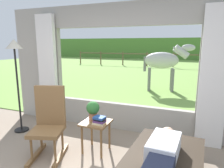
{
  "coord_description": "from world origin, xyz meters",
  "views": [
    {
      "loc": [
        1.34,
        -1.6,
        1.78
      ],
      "look_at": [
        0.0,
        1.8,
        1.05
      ],
      "focal_mm": 32.64,
      "sensor_mm": 36.0,
      "label": 1
    }
  ],
  "objects_px": {
    "book_stack": "(99,120)",
    "pasture_tree": "(218,56)",
    "potted_plant": "(93,109)",
    "horse": "(164,61)",
    "rocking_chair": "(49,122)",
    "reclining_person": "(162,156)",
    "side_table": "(96,127)",
    "floor_lamp_left": "(15,58)"
  },
  "relations": [
    {
      "from": "book_stack",
      "to": "pasture_tree",
      "type": "xyz_separation_m",
      "value": [
        2.29,
        6.76,
        0.69
      ]
    },
    {
      "from": "potted_plant",
      "to": "horse",
      "type": "relative_size",
      "value": 0.18
    },
    {
      "from": "rocking_chair",
      "to": "horse",
      "type": "xyz_separation_m",
      "value": [
        1.07,
        5.23,
        0.61
      ]
    },
    {
      "from": "reclining_person",
      "to": "potted_plant",
      "type": "bearing_deg",
      "value": 153.29
    },
    {
      "from": "book_stack",
      "to": "rocking_chair",
      "type": "bearing_deg",
      "value": -158.99
    },
    {
      "from": "pasture_tree",
      "to": "side_table",
      "type": "bearing_deg",
      "value": -109.56
    },
    {
      "from": "side_table",
      "to": "pasture_tree",
      "type": "height_order",
      "value": "pasture_tree"
    },
    {
      "from": "reclining_person",
      "to": "horse",
      "type": "relative_size",
      "value": 0.79
    },
    {
      "from": "reclining_person",
      "to": "horse",
      "type": "xyz_separation_m",
      "value": [
        -0.74,
        5.53,
        0.63
      ]
    },
    {
      "from": "rocking_chair",
      "to": "potted_plant",
      "type": "xyz_separation_m",
      "value": [
        0.58,
        0.41,
        0.16
      ]
    },
    {
      "from": "floor_lamp_left",
      "to": "pasture_tree",
      "type": "distance_m",
      "value": 7.76
    },
    {
      "from": "potted_plant",
      "to": "book_stack",
      "type": "height_order",
      "value": "potted_plant"
    },
    {
      "from": "potted_plant",
      "to": "horse",
      "type": "height_order",
      "value": "horse"
    },
    {
      "from": "pasture_tree",
      "to": "reclining_person",
      "type": "bearing_deg",
      "value": -99.49
    },
    {
      "from": "reclining_person",
      "to": "horse",
      "type": "height_order",
      "value": "horse"
    },
    {
      "from": "reclining_person",
      "to": "side_table",
      "type": "distance_m",
      "value": 1.33
    },
    {
      "from": "side_table",
      "to": "pasture_tree",
      "type": "bearing_deg",
      "value": 70.44
    },
    {
      "from": "side_table",
      "to": "floor_lamp_left",
      "type": "distance_m",
      "value": 2.11
    },
    {
      "from": "potted_plant",
      "to": "side_table",
      "type": "bearing_deg",
      "value": -36.87
    },
    {
      "from": "reclining_person",
      "to": "rocking_chair",
      "type": "distance_m",
      "value": 1.84
    },
    {
      "from": "pasture_tree",
      "to": "horse",
      "type": "bearing_deg",
      "value": -137.17
    },
    {
      "from": "book_stack",
      "to": "horse",
      "type": "relative_size",
      "value": 0.11
    },
    {
      "from": "side_table",
      "to": "potted_plant",
      "type": "relative_size",
      "value": 1.63
    },
    {
      "from": "rocking_chair",
      "to": "reclining_person",
      "type": "bearing_deg",
      "value": -27.43
    },
    {
      "from": "rocking_chair",
      "to": "book_stack",
      "type": "bearing_deg",
      "value": 3.08
    },
    {
      "from": "reclining_person",
      "to": "floor_lamp_left",
      "type": "bearing_deg",
      "value": 167.85
    },
    {
      "from": "potted_plant",
      "to": "horse",
      "type": "distance_m",
      "value": 4.86
    },
    {
      "from": "horse",
      "to": "pasture_tree",
      "type": "xyz_separation_m",
      "value": [
        1.97,
        1.82,
        0.11
      ]
    },
    {
      "from": "potted_plant",
      "to": "floor_lamp_left",
      "type": "relative_size",
      "value": 0.17
    },
    {
      "from": "reclining_person",
      "to": "potted_plant",
      "type": "height_order",
      "value": "potted_plant"
    },
    {
      "from": "floor_lamp_left",
      "to": "horse",
      "type": "height_order",
      "value": "floor_lamp_left"
    },
    {
      "from": "horse",
      "to": "pasture_tree",
      "type": "bearing_deg",
      "value": 121.65
    },
    {
      "from": "floor_lamp_left",
      "to": "pasture_tree",
      "type": "bearing_deg",
      "value": 57.34
    },
    {
      "from": "potted_plant",
      "to": "floor_lamp_left",
      "type": "bearing_deg",
      "value": 176.3
    },
    {
      "from": "potted_plant",
      "to": "pasture_tree",
      "type": "xyz_separation_m",
      "value": [
        2.46,
        6.64,
        0.57
      ]
    },
    {
      "from": "reclining_person",
      "to": "rocking_chair",
      "type": "relative_size",
      "value": 1.28
    },
    {
      "from": "side_table",
      "to": "potted_plant",
      "type": "height_order",
      "value": "potted_plant"
    },
    {
      "from": "reclining_person",
      "to": "side_table",
      "type": "height_order",
      "value": "reclining_person"
    },
    {
      "from": "potted_plant",
      "to": "reclining_person",
      "type": "bearing_deg",
      "value": -30.21
    },
    {
      "from": "book_stack",
      "to": "horse",
      "type": "height_order",
      "value": "horse"
    },
    {
      "from": "side_table",
      "to": "horse",
      "type": "relative_size",
      "value": 0.29
    },
    {
      "from": "horse",
      "to": "pasture_tree",
      "type": "distance_m",
      "value": 2.68
    }
  ]
}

